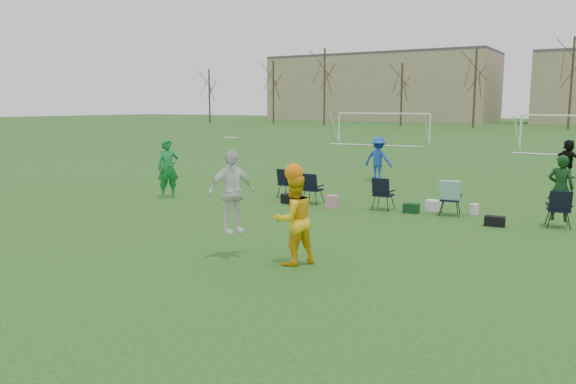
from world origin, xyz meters
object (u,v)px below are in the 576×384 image
Objects in this scene: fielder_blue at (378,159)px; fielder_black at (568,159)px; center_contest at (268,207)px; goal_left at (383,120)px; fielder_green_near at (168,168)px.

fielder_black is at bearing -138.71° from fielder_blue.
fielder_blue is at bearing 80.63° from fielder_black.
fielder_blue is 1.11× the size of fielder_black.
center_contest is at bearing 105.07° from fielder_blue.
fielder_blue is 21.64m from goal_left.
goal_left is at bearing 107.81° from center_contest.
fielder_green_near is 8.59m from center_contest.
fielder_black is at bearing 77.52° from center_contest.
fielder_black is at bearing -6.04° from fielder_green_near.
goal_left is at bearing -66.07° from fielder_blue.
goal_left reaches higher than fielder_blue.
center_contest reaches higher than fielder_black.
goal_left reaches higher than fielder_green_near.
center_contest is at bearing -77.19° from goal_left.
fielder_green_near reaches higher than fielder_blue.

